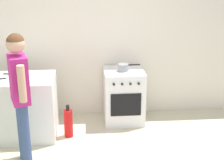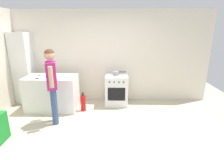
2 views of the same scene
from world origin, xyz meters
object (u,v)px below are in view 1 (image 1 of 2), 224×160
Objects in this scene: pot at (123,67)px; knife_bread at (14,74)px; oven_left at (124,96)px; fire_extinguisher at (68,123)px; person at (20,88)px.

knife_bread is (-1.63, -0.19, -0.00)m from pot.
knife_bread reaches higher than oven_left.
knife_bread is at bearing -173.33° from pot.
fire_extinguisher is (0.77, -0.27, -0.69)m from knife_bread.
fire_extinguisher is (0.53, 0.61, -0.80)m from person.
oven_left is at bearing 37.85° from person.
pot is 1.76m from person.
pot is 0.20× the size of person.
person reaches higher than pot.
fire_extinguisher is at bearing -151.78° from pot.
oven_left is 1.01m from fire_extinguisher.
person is (-1.40, -1.09, 0.59)m from oven_left.
pot is (-0.01, -0.02, 0.48)m from oven_left.
oven_left is 2.42× the size of knife_bread.
knife_bread is at bearing 160.62° from fire_extinguisher.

